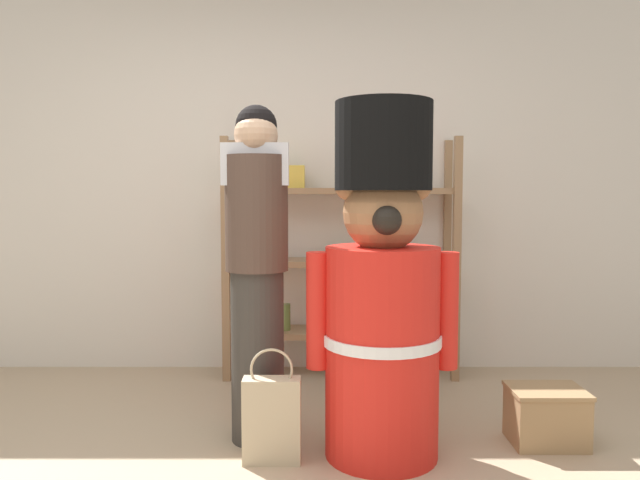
% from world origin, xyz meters
% --- Properties ---
extents(back_wall, '(6.40, 0.12, 2.60)m').
position_xyz_m(back_wall, '(0.00, 2.20, 1.30)').
color(back_wall, silver).
rests_on(back_wall, ground_plane).
extents(merchandise_shelf, '(1.54, 0.35, 1.59)m').
position_xyz_m(merchandise_shelf, '(0.42, 1.98, 0.81)').
color(merchandise_shelf, '#93704C').
rests_on(merchandise_shelf, ground_plane).
extents(teddy_bear_guard, '(0.70, 0.54, 1.63)m').
position_xyz_m(teddy_bear_guard, '(0.58, 0.71, 0.75)').
color(teddy_bear_guard, red).
rests_on(teddy_bear_guard, ground_plane).
extents(person_shopper, '(0.32, 0.30, 1.64)m').
position_xyz_m(person_shopper, '(-0.02, 0.89, 0.87)').
color(person_shopper, '#38332D').
rests_on(person_shopper, ground_plane).
extents(shopping_bag, '(0.26, 0.10, 0.52)m').
position_xyz_m(shopping_bag, '(0.07, 0.63, 0.20)').
color(shopping_bag, '#C1AD89').
rests_on(shopping_bag, ground_plane).
extents(display_crate, '(0.36, 0.28, 0.27)m').
position_xyz_m(display_crate, '(1.39, 0.83, 0.14)').
color(display_crate, '#9E7A51').
rests_on(display_crate, ground_plane).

